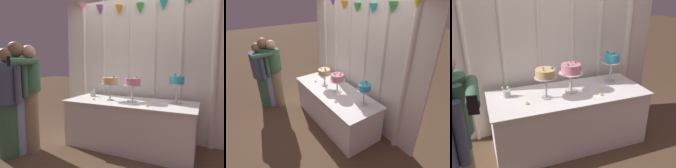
# 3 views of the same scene
# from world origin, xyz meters

# --- Properties ---
(ground_plane) EXTENTS (24.00, 24.00, 0.00)m
(ground_plane) POSITION_xyz_m (0.00, 0.00, 0.00)
(ground_plane) COLOR brown
(draped_curtain) EXTENTS (3.13, 0.15, 2.78)m
(draped_curtain) POSITION_xyz_m (0.04, 0.63, 1.44)
(draped_curtain) COLOR white
(draped_curtain) RESTS_ON ground_plane
(cake_table) EXTENTS (2.02, 0.82, 0.75)m
(cake_table) POSITION_xyz_m (0.00, 0.10, 0.37)
(cake_table) COLOR white
(cake_table) RESTS_ON ground_plane
(cake_display_leftmost) EXTENTS (0.27, 0.27, 0.40)m
(cake_display_leftmost) POSITION_xyz_m (-0.32, 0.05, 1.05)
(cake_display_leftmost) COLOR #B2B2B7
(cake_display_leftmost) RESTS_ON cake_table
(cake_display_center) EXTENTS (0.31, 0.31, 0.41)m
(cake_display_center) POSITION_xyz_m (0.04, 0.13, 1.04)
(cake_display_center) COLOR silver
(cake_display_center) RESTS_ON cake_table
(cake_display_rightmost) EXTENTS (0.27, 0.27, 0.44)m
(cake_display_rightmost) POSITION_xyz_m (0.69, 0.25, 1.07)
(cake_display_rightmost) COLOR silver
(cake_display_rightmost) RESTS_ON cake_table
(flower_vase) EXTENTS (0.10, 0.11, 0.14)m
(flower_vase) POSITION_xyz_m (-0.76, 0.25, 0.80)
(flower_vase) COLOR #B2C1B2
(flower_vase) RESTS_ON cake_table
(tealight_far_left) EXTENTS (0.05, 0.05, 0.04)m
(tealight_far_left) POSITION_xyz_m (-0.58, -0.03, 0.76)
(tealight_far_left) COLOR beige
(tealight_far_left) RESTS_ON cake_table
(tealight_near_left) EXTENTS (0.04, 0.04, 0.04)m
(tealight_near_left) POSITION_xyz_m (0.34, -0.12, 0.76)
(tealight_near_left) COLOR beige
(tealight_near_left) RESTS_ON cake_table
(guest_girl_blue_dress) EXTENTS (0.46, 0.67, 1.61)m
(guest_girl_blue_dress) POSITION_xyz_m (-1.29, -0.68, 0.90)
(guest_girl_blue_dress) COLOR #9E8966
(guest_girl_blue_dress) RESTS_ON ground_plane
(guest_man_pink_jacket) EXTENTS (0.46, 0.34, 1.66)m
(guest_man_pink_jacket) POSITION_xyz_m (-1.40, -0.80, 0.93)
(guest_man_pink_jacket) COLOR #93ADD6
(guest_man_pink_jacket) RESTS_ON ground_plane
(guest_man_dark_suit) EXTENTS (0.55, 0.38, 1.56)m
(guest_man_dark_suit) POSITION_xyz_m (-1.45, -0.94, 0.84)
(guest_man_dark_suit) COLOR #3D6B4C
(guest_man_dark_suit) RESTS_ON ground_plane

